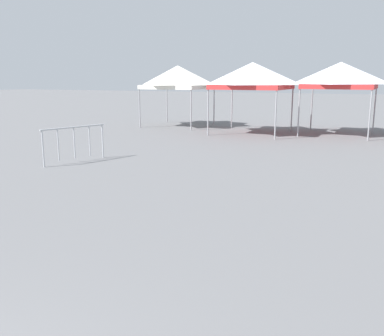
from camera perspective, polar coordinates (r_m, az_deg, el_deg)
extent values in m
cylinder|color=#9E9EA3|center=(21.74, -7.06, 8.20)|extent=(0.06, 0.06, 2.11)
cylinder|color=#9E9EA3|center=(20.35, -0.13, 8.04)|extent=(0.06, 0.06, 2.11)
cylinder|color=#9E9EA3|center=(24.21, -3.39, 8.66)|extent=(0.06, 0.06, 2.11)
cylinder|color=#9E9EA3|center=(22.97, 2.98, 8.48)|extent=(0.06, 0.06, 2.11)
pyramid|color=white|center=(22.23, -1.93, 12.35)|extent=(3.06, 3.06, 0.97)
cube|color=white|center=(22.23, -1.92, 10.84)|extent=(3.03, 3.03, 0.20)
cylinder|color=#9E9EA3|center=(18.59, 2.16, 7.75)|extent=(0.06, 0.06, 2.18)
cylinder|color=#9E9EA3|center=(17.63, 11.19, 7.30)|extent=(0.06, 0.06, 2.18)
cylinder|color=#9E9EA3|center=(21.36, 5.37, 8.26)|extent=(0.06, 0.06, 2.18)
cylinder|color=#9E9EA3|center=(20.53, 13.29, 7.85)|extent=(0.06, 0.06, 2.18)
pyramid|color=white|center=(19.42, 8.14, 12.47)|extent=(3.19, 3.19, 0.97)
cube|color=red|center=(19.42, 8.09, 10.75)|extent=(3.16, 3.16, 0.20)
cylinder|color=#9E9EA3|center=(18.75, 14.17, 7.49)|extent=(0.06, 0.06, 2.21)
cylinder|color=#9E9EA3|center=(18.37, 22.81, 6.83)|extent=(0.06, 0.06, 2.21)
cylinder|color=#9E9EA3|center=(21.50, 15.80, 7.94)|extent=(0.06, 0.06, 2.21)
cylinder|color=#9E9EA3|center=(21.17, 23.34, 7.36)|extent=(0.06, 0.06, 2.21)
pyramid|color=white|center=(19.85, 19.35, 11.96)|extent=(3.05, 3.05, 0.93)
cube|color=red|center=(19.85, 19.23, 10.33)|extent=(3.02, 3.02, 0.20)
cylinder|color=#B7BABF|center=(13.03, -15.64, 5.30)|extent=(0.74, 2.00, 0.05)
cylinder|color=#B7BABF|center=(13.62, -11.92, 3.53)|extent=(0.04, 0.04, 1.05)
cylinder|color=#B7BABF|center=(12.62, -19.39, 2.45)|extent=(0.04, 0.04, 1.05)
cylinder|color=#B7BABF|center=(13.36, -13.60, 3.52)|extent=(0.04, 0.04, 0.92)
cylinder|color=#B7BABF|center=(13.09, -15.53, 3.24)|extent=(0.04, 0.04, 0.92)
cylinder|color=#B7BABF|center=(12.83, -17.54, 2.96)|extent=(0.04, 0.04, 0.92)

